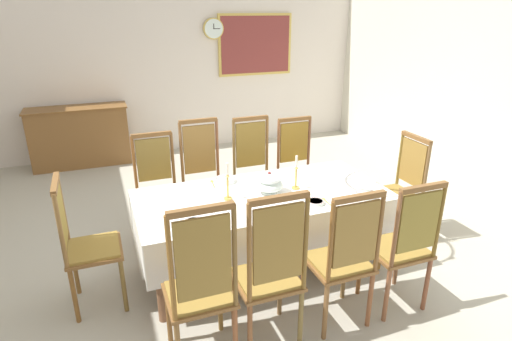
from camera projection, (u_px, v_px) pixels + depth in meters
ground at (252, 253)px, 4.23m from camera, size 6.40×7.15×0.04m
back_wall at (174, 57)px, 6.82m from camera, size 6.40×0.08×3.07m
dining_table at (263, 202)px, 3.75m from camera, size 2.19×1.01×0.75m
tablecloth at (263, 204)px, 3.75m from camera, size 2.21×1.03×0.38m
chair_south_a at (201, 286)px, 2.70m from camera, size 0.44×0.42×1.23m
chair_north_a at (158, 186)px, 4.31m from camera, size 0.44×0.42×1.11m
chair_south_b at (270, 270)px, 2.86m from camera, size 0.44×0.42×1.23m
chair_north_b at (203, 177)px, 4.46m from camera, size 0.44×0.42×1.21m
chair_south_c at (343, 257)px, 3.07m from camera, size 0.44×0.42×1.14m
chair_north_c at (255, 170)px, 4.66m from camera, size 0.44×0.42×1.18m
chair_south_d at (403, 244)px, 3.25m from camera, size 0.44×0.42×1.12m
chair_north_d at (298, 166)px, 4.84m from camera, size 0.44×0.42×1.13m
chair_head_west at (84, 242)px, 3.28m from camera, size 0.42×0.44×1.11m
chair_head_east at (400, 187)px, 4.28m from camera, size 0.42×0.44×1.11m
soup_tureen at (269, 183)px, 3.70m from camera, size 0.25×0.25×0.20m
candlestick_west at (228, 185)px, 3.56m from camera, size 0.07×0.07×0.33m
candlestick_east at (296, 176)px, 3.78m from camera, size 0.07×0.07×0.32m
bowl_near_left at (225, 179)px, 3.96m from camera, size 0.19×0.19×0.04m
bowl_near_right at (315, 202)px, 3.52m from camera, size 0.15×0.15×0.03m
bowl_far_left at (366, 194)px, 3.66m from camera, size 0.18×0.18×0.04m
bowl_far_right at (194, 222)px, 3.19m from camera, size 0.15×0.15×0.03m
spoon_primary at (212, 182)px, 3.95m from camera, size 0.04×0.18×0.01m
spoon_secondary at (325, 200)px, 3.59m from camera, size 0.03×0.18×0.01m
sideboard at (80, 136)px, 6.41m from camera, size 1.44×0.48×0.90m
mounted_clock at (213, 29)px, 6.82m from camera, size 0.34×0.06×0.34m
framed_painting at (255, 45)px, 7.17m from camera, size 1.31×0.05×1.01m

